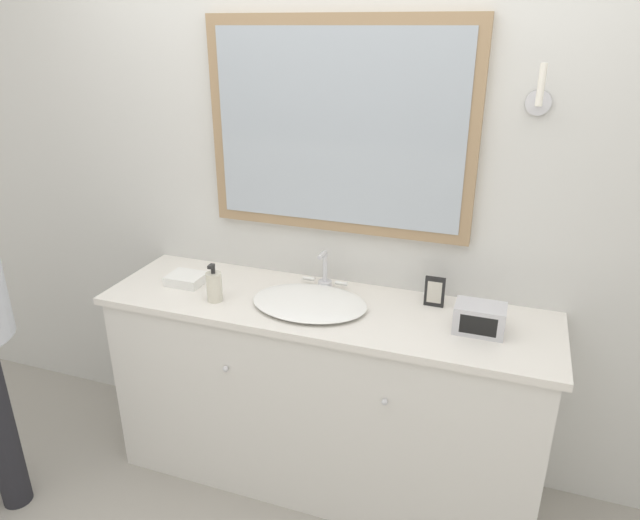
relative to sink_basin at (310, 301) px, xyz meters
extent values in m
cube|color=silver|center=(0.05, 0.31, 0.37)|extent=(8.00, 0.06, 2.55)
cube|color=#997A56|center=(0.03, 0.26, 0.66)|extent=(1.13, 0.04, 0.87)
cube|color=#9EA8B2|center=(0.03, 0.24, 0.66)|extent=(1.04, 0.01, 0.78)
cylinder|color=silver|center=(0.77, 0.27, 0.79)|extent=(0.09, 0.01, 0.09)
cylinder|color=silver|center=(0.77, 0.22, 0.79)|extent=(0.02, 0.10, 0.02)
cylinder|color=white|center=(0.77, 0.17, 0.86)|extent=(0.02, 0.02, 0.14)
cube|color=silver|center=(0.05, 0.02, -0.48)|extent=(1.82, 0.49, 0.86)
cube|color=silver|center=(0.05, 0.02, -0.03)|extent=(1.88, 0.53, 0.03)
sphere|color=silver|center=(-0.28, -0.24, -0.24)|extent=(0.02, 0.02, 0.02)
sphere|color=silver|center=(0.38, -0.24, -0.24)|extent=(0.02, 0.02, 0.02)
ellipsoid|color=white|center=(0.00, -0.01, 0.00)|extent=(0.48, 0.35, 0.03)
cylinder|color=silver|center=(0.00, 0.19, 0.00)|extent=(0.06, 0.06, 0.03)
cylinder|color=silver|center=(0.00, 0.19, 0.08)|extent=(0.02, 0.02, 0.14)
cylinder|color=silver|center=(0.00, 0.15, 0.15)|extent=(0.02, 0.07, 0.02)
cylinder|color=white|center=(-0.08, 0.19, 0.01)|extent=(0.05, 0.02, 0.02)
cylinder|color=white|center=(0.08, 0.19, 0.01)|extent=(0.05, 0.02, 0.02)
cylinder|color=beige|center=(-0.39, -0.09, 0.04)|extent=(0.07, 0.07, 0.12)
cylinder|color=black|center=(-0.39, -0.09, 0.12)|extent=(0.02, 0.02, 0.04)
cube|color=black|center=(-0.39, -0.10, 0.14)|extent=(0.02, 0.03, 0.01)
cube|color=#BCBCC1|center=(0.67, 0.01, 0.04)|extent=(0.19, 0.12, 0.11)
cube|color=black|center=(0.67, -0.05, 0.04)|extent=(0.13, 0.01, 0.07)
cube|color=black|center=(0.48, 0.17, 0.05)|extent=(0.08, 0.01, 0.13)
cube|color=beige|center=(0.48, 0.16, 0.05)|extent=(0.06, 0.00, 0.09)
cube|color=white|center=(-0.60, 0.02, 0.00)|extent=(0.16, 0.13, 0.04)
cylinder|color=#232328|center=(-1.18, -0.58, -0.51)|extent=(0.12, 0.12, 0.80)
camera|label=1|loc=(0.74, -1.96, 1.05)|focal=32.00mm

